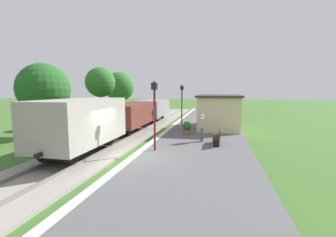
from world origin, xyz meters
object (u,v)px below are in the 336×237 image
at_px(person_waiting, 202,127).
at_px(tree_trackside_mid, 44,89).
at_px(lamp_post_near, 154,102).
at_px(tree_field_left, 119,87).
at_px(freight_train, 126,116).
at_px(station_hut, 219,111).
at_px(lamp_post_far, 182,97).
at_px(tree_trackside_far, 100,83).
at_px(bench_near_hut, 218,137).
at_px(potted_planter, 187,128).

distance_m(person_waiting, tree_trackside_mid, 11.60).
xyz_separation_m(lamp_post_near, tree_field_left, (-8.99, 16.25, 1.04)).
distance_m(freight_train, station_hut, 7.75).
height_order(station_hut, lamp_post_far, lamp_post_far).
distance_m(station_hut, person_waiting, 5.85).
distance_m(lamp_post_far, tree_trackside_far, 7.94).
distance_m(bench_near_hut, person_waiting, 1.26).
bearing_deg(tree_field_left, tree_trackside_mid, -90.31).
distance_m(freight_train, lamp_post_near, 6.04).
height_order(person_waiting, tree_field_left, tree_field_left).
distance_m(bench_near_hut, tree_trackside_mid, 12.67).
height_order(freight_train, person_waiting, freight_train).
distance_m(freight_train, person_waiting, 6.16).
height_order(potted_planter, tree_trackside_far, tree_trackside_far).
xyz_separation_m(potted_planter, tree_trackside_mid, (-10.13, -1.94, 2.78)).
bearing_deg(potted_planter, person_waiting, -61.24).
relative_size(station_hut, lamp_post_far, 1.57).
bearing_deg(potted_planter, lamp_post_near, -102.11).
relative_size(station_hut, tree_trackside_mid, 1.08).
bearing_deg(freight_train, bench_near_hut, -21.92).
bearing_deg(tree_trackside_mid, potted_planter, 10.87).
distance_m(lamp_post_near, tree_trackside_far, 12.09).
relative_size(tree_trackside_mid, tree_field_left, 0.94).
relative_size(bench_near_hut, lamp_post_near, 0.41).
distance_m(station_hut, tree_trackside_far, 11.41).
xyz_separation_m(freight_train, tree_trackside_mid, (-5.56, -1.73, 2.00)).
bearing_deg(potted_planter, tree_trackside_mid, -169.13).
bearing_deg(station_hut, tree_trackside_mid, -156.26).
relative_size(station_hut, person_waiting, 3.39).
xyz_separation_m(person_waiting, tree_trackside_mid, (-11.37, 0.31, 2.32)).
height_order(station_hut, person_waiting, station_hut).
xyz_separation_m(station_hut, bench_near_hut, (-0.04, -6.43, -0.93)).
bearing_deg(lamp_post_near, station_hut, 68.71).
bearing_deg(freight_train, tree_trackside_far, 134.63).
bearing_deg(lamp_post_near, person_waiting, 49.70).
relative_size(lamp_post_near, tree_trackside_mid, 0.69).
bearing_deg(person_waiting, lamp_post_near, 40.60).
bearing_deg(lamp_post_far, person_waiting, -71.34).
distance_m(tree_trackside_mid, tree_trackside_far, 6.25).
height_order(bench_near_hut, tree_trackside_far, tree_trackside_far).
distance_m(bench_near_hut, tree_field_left, 19.03).
bearing_deg(bench_near_hut, tree_field_left, 130.74).
bearing_deg(tree_field_left, bench_near_hut, -49.26).
distance_m(person_waiting, lamp_post_far, 7.37).
relative_size(bench_near_hut, tree_trackside_mid, 0.28).
bearing_deg(potted_planter, lamp_post_far, 103.14).
distance_m(bench_near_hut, lamp_post_near, 4.36).
height_order(lamp_post_far, tree_trackside_mid, tree_trackside_mid).
relative_size(person_waiting, lamp_post_far, 0.46).
distance_m(potted_planter, tree_trackside_far, 10.39).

